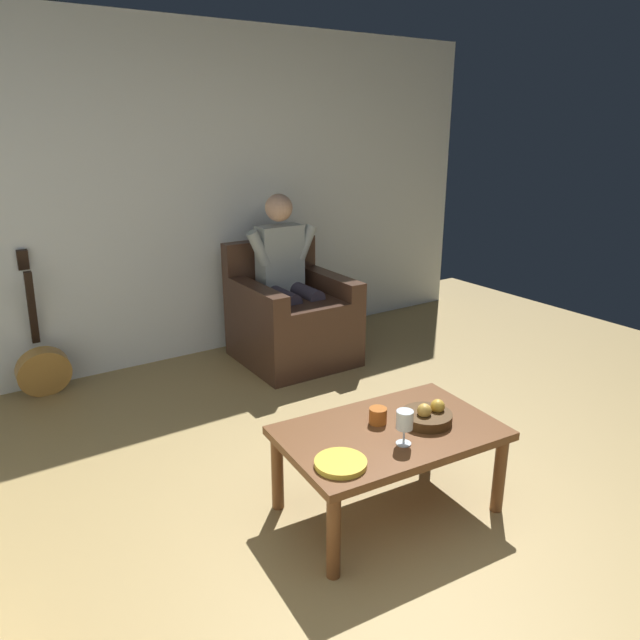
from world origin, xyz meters
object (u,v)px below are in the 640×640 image
armchair (291,319)px  decorative_dish (341,463)px  person_seated (287,272)px  candle_jar (378,416)px  fruit_bowl (427,416)px  coffee_table (389,440)px  wine_glass_near (405,422)px  guitar (43,366)px

armchair → decorative_dish: size_ratio=4.10×
person_seated → candle_jar: 2.05m
fruit_bowl → coffee_table: bearing=-12.6°
person_seated → wine_glass_near: bearing=73.5°
fruit_bowl → decorative_dish: 0.58m
wine_glass_near → person_seated: bearing=-107.5°
guitar → fruit_bowl: size_ratio=4.14×
decorative_dish → candle_jar: (-0.37, -0.21, 0.03)m
person_seated → coffee_table: person_seated is taller
guitar → wine_glass_near: size_ratio=6.17×
decorative_dish → person_seated: bearing=-115.5°
person_seated → fruit_bowl: 2.11m
fruit_bowl → candle_jar: size_ratio=2.83×
armchair → wine_glass_near: (0.68, 2.11, 0.22)m
wine_glass_near → fruit_bowl: wine_glass_near is taller
person_seated → armchair: bearing=90.0°
person_seated → coffee_table: bearing=73.3°
coffee_table → wine_glass_near: (0.04, 0.14, 0.17)m
person_seated → wine_glass_near: person_seated is taller
person_seated → coffee_table: size_ratio=1.20×
coffee_table → decorative_dish: size_ratio=4.79×
guitar → fruit_bowl: 2.75m
decorative_dish → candle_jar: candle_jar is taller
person_seated → guitar: (1.79, -0.33, -0.49)m
guitar → candle_jar: guitar is taller
coffee_table → fruit_bowl: bearing=167.4°
person_seated → decorative_dish: 2.38m
fruit_bowl → decorative_dish: bearing=8.0°
coffee_table → candle_jar: 0.13m
guitar → decorative_dish: (-0.77, 2.46, 0.23)m
guitar → coffee_table: bearing=116.1°
person_seated → guitar: size_ratio=1.28×
armchair → fruit_bowl: bearing=78.6°
wine_glass_near → decorative_dish: wine_glass_near is taller
candle_jar → decorative_dish: bearing=29.3°
guitar → candle_jar: 2.54m
armchair → guitar: guitar is taller
coffee_table → decorative_dish: (0.38, 0.12, 0.07)m
guitar → decorative_dish: size_ratio=4.51×
armchair → wine_glass_near: 2.22m
person_seated → decorative_dish: bearing=65.5°
person_seated → coffee_table: 2.13m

